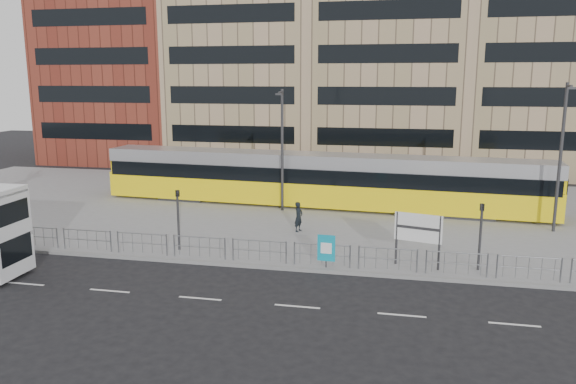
% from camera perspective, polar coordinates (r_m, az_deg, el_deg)
% --- Properties ---
extents(ground, '(120.00, 120.00, 0.00)m').
position_cam_1_polar(ground, '(26.36, -1.71, -7.87)').
color(ground, black).
rests_on(ground, ground).
extents(plaza, '(64.00, 24.00, 0.15)m').
position_cam_1_polar(plaza, '(37.65, 2.56, -1.81)').
color(plaza, gray).
rests_on(plaza, ground).
extents(kerb, '(64.00, 0.25, 0.17)m').
position_cam_1_polar(kerb, '(26.38, -1.68, -7.68)').
color(kerb, gray).
rests_on(kerb, ground).
extents(building_row, '(70.40, 18.40, 31.20)m').
position_cam_1_polar(building_row, '(58.74, 7.87, 15.47)').
color(building_row, maroon).
rests_on(building_row, ground).
extents(pedestrian_barrier, '(32.07, 0.07, 1.10)m').
position_cam_1_polar(pedestrian_barrier, '(26.14, 2.83, -5.77)').
color(pedestrian_barrier, gray).
rests_on(pedestrian_barrier, plaza).
extents(road_markings, '(62.00, 0.12, 0.01)m').
position_cam_1_polar(road_markings, '(22.51, -1.61, -11.34)').
color(road_markings, white).
rests_on(road_markings, ground).
extents(tram, '(30.52, 4.95, 3.58)m').
position_cam_1_polar(tram, '(38.14, 3.06, 1.23)').
color(tram, yellow).
rests_on(tram, plaza).
extents(station_sign, '(2.15, 0.62, 2.52)m').
position_cam_1_polar(station_sign, '(26.42, 13.08, -3.81)').
color(station_sign, '#2D2D30').
rests_on(station_sign, plaza).
extents(ad_panel, '(0.82, 0.11, 1.54)m').
position_cam_1_polar(ad_panel, '(25.96, 3.91, -5.75)').
color(ad_panel, '#2D2D30').
rests_on(ad_panel, plaza).
extents(pedestrian, '(0.60, 0.73, 1.71)m').
position_cam_1_polar(pedestrian, '(31.91, 1.09, -2.53)').
color(pedestrian, black).
rests_on(pedestrian, plaza).
extents(traffic_light_west, '(0.23, 0.25, 3.10)m').
position_cam_1_polar(traffic_light_west, '(28.77, -11.12, -2.01)').
color(traffic_light_west, '#2D2D30').
rests_on(traffic_light_west, plaza).
extents(traffic_light_east, '(0.23, 0.25, 3.10)m').
position_cam_1_polar(traffic_light_east, '(26.70, 19.00, -3.48)').
color(traffic_light_east, '#2D2D30').
rests_on(traffic_light_east, plaza).
extents(lamp_post_west, '(0.45, 1.04, 7.91)m').
position_cam_1_polar(lamp_post_west, '(36.38, -0.61, 4.77)').
color(lamp_post_west, '#2D2D30').
rests_on(lamp_post_west, plaza).
extents(lamp_post_east, '(0.45, 1.04, 8.37)m').
position_cam_1_polar(lamp_post_east, '(34.67, 26.00, 3.66)').
color(lamp_post_east, '#2D2D30').
rests_on(lamp_post_east, plaza).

